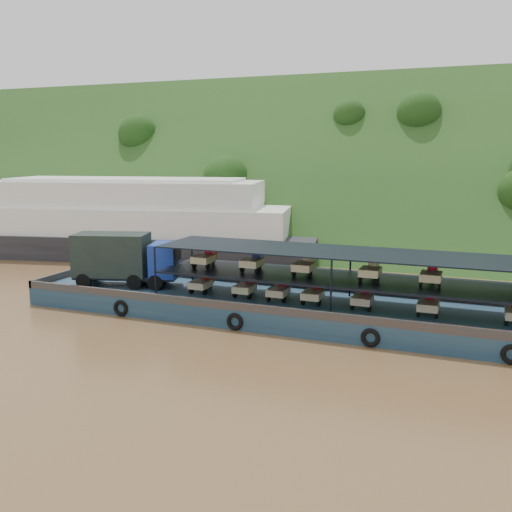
% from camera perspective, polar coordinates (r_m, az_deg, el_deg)
% --- Properties ---
extents(ground, '(160.00, 160.00, 0.00)m').
position_cam_1_polar(ground, '(37.44, 1.16, -5.80)').
color(ground, brown).
rests_on(ground, ground).
extents(hillside, '(140.00, 39.60, 39.60)m').
position_cam_1_polar(hillside, '(71.58, 11.29, 1.83)').
color(hillside, '#1C3A15').
rests_on(hillside, ground).
extents(cargo_barge, '(35.00, 7.18, 4.86)m').
position_cam_1_polar(cargo_barge, '(36.56, 1.15, -4.23)').
color(cargo_barge, '#142F47').
rests_on(cargo_barge, ground).
extents(passenger_ferry, '(39.76, 17.42, 7.82)m').
position_cam_1_polar(passenger_ferry, '(59.54, -12.68, 3.35)').
color(passenger_ferry, black).
rests_on(passenger_ferry, ground).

